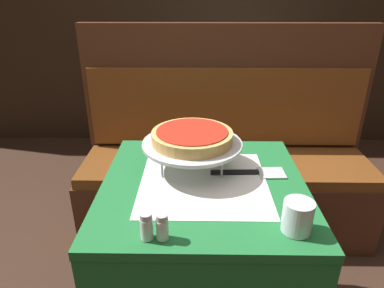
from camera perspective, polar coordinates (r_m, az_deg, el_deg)
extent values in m
cube|color=#1E6B33|center=(1.21, 1.95, -7.02)|extent=(0.71, 0.71, 0.03)
cube|color=white|center=(1.20, 1.96, -6.37)|extent=(0.44, 0.44, 0.00)
cube|color=#1E6B33|center=(1.26, 1.88, -10.98)|extent=(0.70, 0.70, 0.17)
cube|color=#4C331E|center=(1.71, -9.40, -11.98)|extent=(0.05, 0.05, 0.72)
cube|color=#4C331E|center=(1.72, 12.53, -12.05)|extent=(0.05, 0.05, 0.72)
cube|color=#1E6B33|center=(2.70, 8.23, 10.63)|extent=(0.87, 0.87, 0.03)
cube|color=white|center=(2.70, 8.25, 10.96)|extent=(0.54, 0.54, 0.00)
cube|color=#1E6B33|center=(2.72, 8.12, 8.78)|extent=(0.87, 0.87, 0.15)
cube|color=#4C331E|center=(2.42, -0.62, -0.10)|extent=(0.05, 0.05, 0.71)
cube|color=#4C331E|center=(2.53, 17.78, -0.21)|extent=(0.05, 0.05, 0.71)
cube|color=#4C331E|center=(3.17, -0.25, 5.97)|extent=(0.05, 0.05, 0.71)
cube|color=#4C331E|center=(3.25, 14.06, 5.72)|extent=(0.05, 0.05, 0.71)
cube|color=#4C2819|center=(2.10, 5.43, -9.15)|extent=(1.65, 0.49, 0.42)
cube|color=brown|center=(1.97, 5.71, -3.39)|extent=(1.62, 0.48, 0.06)
cube|color=#4C2819|center=(2.03, 5.70, 9.31)|extent=(1.65, 0.06, 0.72)
cube|color=brown|center=(2.02, 5.66, 6.04)|extent=(1.59, 0.02, 0.46)
cube|color=black|center=(3.14, 1.44, 21.51)|extent=(6.00, 0.04, 2.40)
cylinder|color=#ADADB2|center=(1.37, 0.10, 0.02)|extent=(0.01, 0.01, 0.09)
cylinder|color=#ADADB2|center=(1.21, -5.05, -3.57)|extent=(0.01, 0.01, 0.09)
cylinder|color=#ADADB2|center=(1.21, 5.02, -3.64)|extent=(0.01, 0.01, 0.09)
cylinder|color=#ADADB2|center=(1.24, 0.02, -0.49)|extent=(0.24, 0.24, 0.01)
cylinder|color=silver|center=(1.24, 0.02, -0.23)|extent=(0.35, 0.35, 0.01)
cylinder|color=silver|center=(1.23, 0.02, 0.10)|extent=(0.36, 0.36, 0.01)
cylinder|color=tan|center=(1.22, 0.02, 1.18)|extent=(0.29, 0.29, 0.04)
cylinder|color=#B22819|center=(1.21, 0.02, 2.10)|extent=(0.26, 0.26, 0.01)
cube|color=#BCBCC1|center=(1.28, 13.10, -4.71)|extent=(0.10, 0.08, 0.00)
cube|color=black|center=(1.25, 7.12, -4.70)|extent=(0.17, 0.03, 0.01)
cylinder|color=silver|center=(1.00, 17.20, -11.47)|extent=(0.08, 0.08, 0.09)
cylinder|color=silver|center=(0.95, -7.57, -13.81)|extent=(0.03, 0.03, 0.06)
cylinder|color=#B7B7BC|center=(0.92, -7.71, -11.86)|extent=(0.03, 0.03, 0.02)
cylinder|color=silver|center=(0.94, -4.97, -13.96)|extent=(0.03, 0.03, 0.06)
cylinder|color=#B7B7BC|center=(0.92, -5.06, -12.07)|extent=(0.03, 0.03, 0.02)
cube|color=black|center=(2.75, 6.07, 11.69)|extent=(0.13, 0.13, 0.03)
cylinder|color=black|center=(2.74, 6.14, 13.30)|extent=(0.01, 0.01, 0.13)
cylinder|color=red|center=(2.78, 6.06, 13.16)|extent=(0.04, 0.04, 0.10)
cylinder|color=#99194C|center=(2.70, 6.20, 12.83)|extent=(0.04, 0.04, 0.10)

